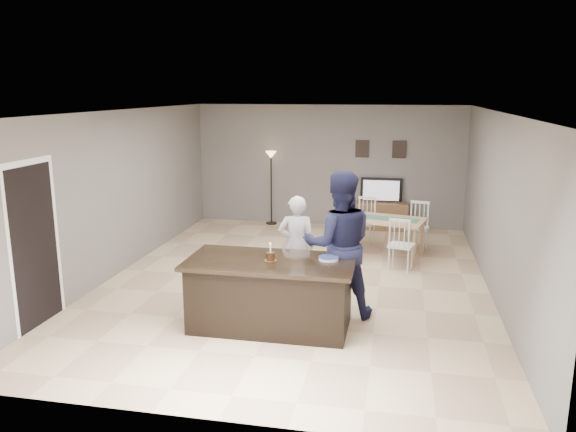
% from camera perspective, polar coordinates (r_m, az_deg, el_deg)
% --- Properties ---
extents(floor, '(8.00, 8.00, 0.00)m').
position_cam_1_polar(floor, '(9.13, 0.80, -6.61)').
color(floor, tan).
rests_on(floor, ground).
extents(room_shell, '(8.00, 8.00, 8.00)m').
position_cam_1_polar(room_shell, '(8.72, 0.83, 3.84)').
color(room_shell, slate).
rests_on(room_shell, floor).
extents(kitchen_island, '(2.15, 1.10, 0.90)m').
position_cam_1_polar(kitchen_island, '(7.32, -1.77, -7.84)').
color(kitchen_island, black).
rests_on(kitchen_island, floor).
extents(tv_console, '(1.20, 0.40, 0.60)m').
position_cam_1_polar(tv_console, '(12.55, 9.34, 0.02)').
color(tv_console, brown).
rests_on(tv_console, floor).
extents(television, '(0.91, 0.12, 0.53)m').
position_cam_1_polar(television, '(12.51, 9.45, 2.61)').
color(television, black).
rests_on(television, tv_console).
extents(tv_screen_glow, '(0.78, 0.00, 0.78)m').
position_cam_1_polar(tv_screen_glow, '(12.43, 9.44, 2.58)').
color(tv_screen_glow, '#CC5E16').
rests_on(tv_screen_glow, tv_console).
extents(picture_frames, '(1.10, 0.02, 0.38)m').
position_cam_1_polar(picture_frames, '(12.52, 9.39, 6.72)').
color(picture_frames, black).
rests_on(picture_frames, room_shell).
extents(doorway, '(0.00, 2.10, 2.65)m').
position_cam_1_polar(doorway, '(7.87, -24.44, -1.41)').
color(doorway, black).
rests_on(doorway, floor).
extents(woman, '(0.61, 0.45, 1.51)m').
position_cam_1_polar(woman, '(8.34, 0.87, -3.04)').
color(woman, '#B5B4B9').
rests_on(woman, floor).
extents(man, '(1.11, 0.95, 2.00)m').
position_cam_1_polar(man, '(7.54, 5.19, -2.92)').
color(man, '#191B38').
rests_on(man, floor).
extents(birthday_cake, '(0.15, 0.15, 0.23)m').
position_cam_1_polar(birthday_cake, '(7.15, -1.78, -4.11)').
color(birthday_cake, gold).
rests_on(birthday_cake, kitchen_island).
extents(plate_stack, '(0.26, 0.26, 0.04)m').
position_cam_1_polar(plate_stack, '(7.19, 4.14, -4.31)').
color(plate_stack, white).
rests_on(plate_stack, kitchen_island).
extents(dining_table, '(1.80, 2.00, 0.93)m').
position_cam_1_polar(dining_table, '(10.46, 9.48, -0.89)').
color(dining_table, tan).
rests_on(dining_table, floor).
extents(floor_lamp, '(0.25, 0.25, 1.67)m').
position_cam_1_polar(floor_lamp, '(12.70, -1.73, 4.91)').
color(floor_lamp, black).
rests_on(floor_lamp, floor).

